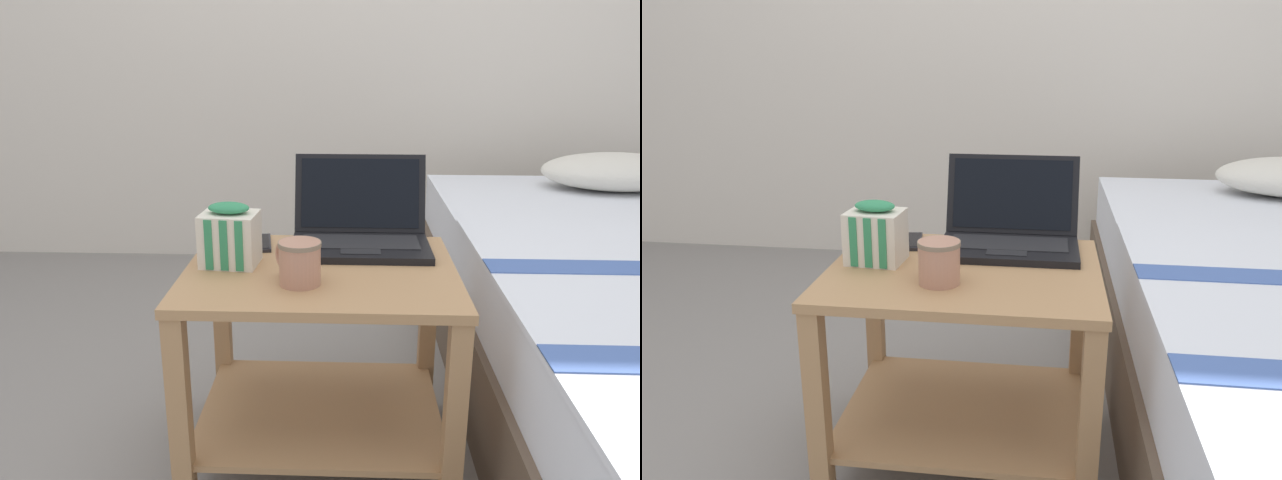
{
  "view_description": "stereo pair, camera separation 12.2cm",
  "coord_description": "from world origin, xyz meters",
  "views": [
    {
      "loc": [
        0.06,
        -1.37,
        1.0
      ],
      "look_at": [
        0.0,
        -0.04,
        0.59
      ],
      "focal_mm": 35.0,
      "sensor_mm": 36.0,
      "label": 1
    },
    {
      "loc": [
        0.18,
        -1.36,
        1.0
      ],
      "look_at": [
        0.0,
        -0.04,
        0.59
      ],
      "focal_mm": 35.0,
      "sensor_mm": 36.0,
      "label": 2
    }
  ],
  "objects": [
    {
      "name": "cell_phone",
      "position": [
        -0.17,
        0.17,
        0.52
      ],
      "size": [
        0.09,
        0.15,
        0.01
      ],
      "color": "black",
      "rests_on": "bedside_table"
    },
    {
      "name": "bedside_table",
      "position": [
        0.0,
        0.0,
        0.33
      ],
      "size": [
        0.63,
        0.52,
        0.51
      ],
      "color": "tan",
      "rests_on": "ground_plane"
    },
    {
      "name": "snack_bag",
      "position": [
        -0.21,
        0.02,
        0.58
      ],
      "size": [
        0.14,
        0.12,
        0.15
      ],
      "color": "silver",
      "rests_on": "bedside_table"
    },
    {
      "name": "laptop",
      "position": [
        0.09,
        0.17,
        0.56
      ],
      "size": [
        0.35,
        0.29,
        0.22
      ],
      "color": "black",
      "rests_on": "bedside_table"
    },
    {
      "name": "ground_plane",
      "position": [
        0.0,
        0.0,
        0.0
      ],
      "size": [
        8.0,
        8.0,
        0.0
      ],
      "primitive_type": "plane",
      "color": "gray"
    },
    {
      "name": "mug_front_left",
      "position": [
        -0.04,
        -0.1,
        0.56
      ],
      "size": [
        0.11,
        0.12,
        0.1
      ],
      "color": "tan",
      "rests_on": "bedside_table"
    }
  ]
}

